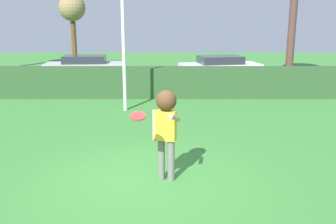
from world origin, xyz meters
The scene contains 8 objects.
ground_plane centered at (0.00, 0.00, 0.00)m, with size 60.00×60.00×0.00m, color #3A7E35.
person centered at (0.40, 0.09, 1.21)m, with size 0.55×0.84×1.82m.
frisbee centered at (-0.08, -0.70, 1.52)m, with size 0.27×0.27×0.11m.
lamppost centered at (-1.08, 6.03, 3.63)m, with size 0.24×0.24×6.61m.
hedge_row centered at (0.00, 8.38, 0.61)m, with size 23.43×0.90×1.23m, color #2D4F2A.
parked_car_silver centered at (-4.05, 13.33, 0.69)m, with size 4.32×2.07×1.25m.
parked_car_white centered at (3.20, 13.04, 0.69)m, with size 4.44×2.46×1.25m.
willow_tree centered at (-5.59, 17.51, 3.69)m, with size 1.66×1.66×4.67m.
Camera 1 is at (0.44, -6.88, 3.13)m, focal length 40.07 mm.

